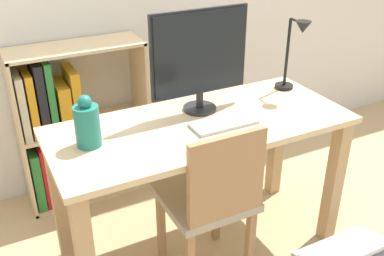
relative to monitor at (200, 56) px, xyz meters
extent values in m
plane|color=tan|center=(-0.06, -0.13, -1.04)|extent=(10.00, 10.00, 0.00)
cube|color=#D8BC8C|center=(-0.06, -0.13, -0.29)|extent=(1.43, 0.61, 0.03)
cube|color=tan|center=(0.60, -0.38, -0.67)|extent=(0.07, 0.07, 0.73)
cube|color=tan|center=(-0.72, 0.12, -0.67)|extent=(0.07, 0.07, 0.73)
cube|color=tan|center=(0.60, 0.12, -0.67)|extent=(0.07, 0.07, 0.73)
cylinder|color=#232326|center=(0.00, 0.00, -0.27)|extent=(0.16, 0.16, 0.02)
cylinder|color=#232326|center=(0.00, 0.00, -0.22)|extent=(0.04, 0.04, 0.09)
cube|color=#232326|center=(0.00, 0.00, 0.02)|extent=(0.50, 0.02, 0.41)
cube|color=black|center=(0.00, 0.00, 0.02)|extent=(0.47, 0.03, 0.38)
cube|color=#B2B2B7|center=(0.02, -0.20, -0.27)|extent=(0.31, 0.13, 0.02)
cylinder|color=#1E7266|center=(-0.58, -0.10, -0.19)|extent=(0.11, 0.11, 0.18)
sphere|color=#1E7266|center=(-0.58, -0.10, -0.08)|extent=(0.06, 0.06, 0.06)
cylinder|color=black|center=(0.55, 0.03, -0.27)|extent=(0.10, 0.10, 0.02)
cylinder|color=black|center=(0.55, 0.03, -0.08)|extent=(0.02, 0.02, 0.36)
cylinder|color=black|center=(0.55, -0.02, 0.10)|extent=(0.01, 0.10, 0.01)
cone|color=black|center=(0.55, -0.07, 0.08)|extent=(0.08, 0.08, 0.06)
cube|color=#9E937F|center=(-0.11, -0.27, -0.60)|extent=(0.40, 0.40, 0.04)
cube|color=#9E754C|center=(-0.11, -0.46, -0.38)|extent=(0.36, 0.03, 0.40)
cube|color=#9E754C|center=(0.05, -0.43, -0.83)|extent=(0.04, 0.04, 0.42)
cube|color=#9E754C|center=(-0.28, -0.11, -0.83)|extent=(0.04, 0.04, 0.42)
cube|color=#9E754C|center=(0.05, -0.11, -0.83)|extent=(0.04, 0.04, 0.42)
cube|color=#D8BC8C|center=(-0.81, 0.65, -0.55)|extent=(0.02, 0.28, 0.97)
cube|color=#D8BC8C|center=(-0.07, 0.65, -0.55)|extent=(0.02, 0.28, 0.97)
cube|color=#D8BC8C|center=(-0.44, 0.65, -1.03)|extent=(0.76, 0.28, 0.02)
cube|color=#D8BC8C|center=(-0.44, 0.65, -0.08)|extent=(0.76, 0.28, 0.02)
cube|color=#D8BC8C|center=(-0.44, 0.65, -0.55)|extent=(0.72, 0.28, 0.02)
cube|color=#2D7F38|center=(-0.76, 0.65, -0.83)|extent=(0.05, 0.24, 0.37)
cube|color=red|center=(-0.70, 0.65, -0.82)|extent=(0.07, 0.24, 0.40)
cube|color=orange|center=(-0.63, 0.65, -0.83)|extent=(0.05, 0.24, 0.37)
cube|color=orange|center=(-0.57, 0.65, -0.81)|extent=(0.05, 0.24, 0.42)
cube|color=beige|center=(-0.77, 0.65, -0.36)|extent=(0.04, 0.24, 0.37)
cube|color=orange|center=(-0.72, 0.65, -0.36)|extent=(0.04, 0.24, 0.37)
cube|color=black|center=(-0.66, 0.65, -0.33)|extent=(0.04, 0.24, 0.42)
cube|color=#2D7F38|center=(-0.61, 0.65, -0.33)|extent=(0.04, 0.24, 0.43)
cube|color=orange|center=(-0.55, 0.65, -0.41)|extent=(0.07, 0.24, 0.27)
cube|color=orange|center=(-0.48, 0.65, -0.37)|extent=(0.05, 0.24, 0.35)
cube|color=#B2B2B7|center=(0.42, -0.67, -0.81)|extent=(0.43, 0.24, 0.10)
camera|label=1|loc=(-0.95, -1.78, 0.68)|focal=42.00mm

